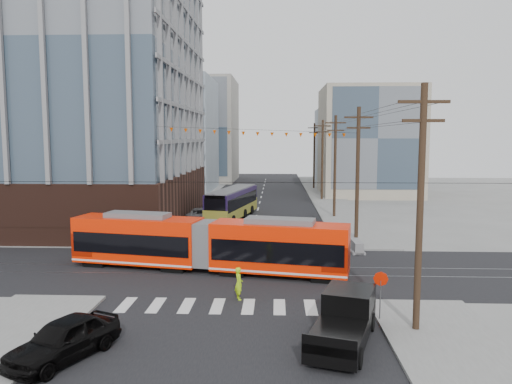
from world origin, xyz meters
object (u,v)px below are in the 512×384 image
city_bus (232,203)px  black_sedan (64,339)px  streetcar (207,244)px  pickup_truck (343,322)px

city_bus → black_sedan: city_bus is taller
streetcar → city_bus: size_ratio=1.58×
city_bus → pickup_truck: 33.43m
streetcar → pickup_truck: size_ratio=3.17×
pickup_truck → black_sedan: pickup_truck is taller
streetcar → pickup_truck: 13.55m
city_bus → black_sedan: bearing=-84.0°
streetcar → black_sedan: streetcar is taller
city_bus → black_sedan: size_ratio=2.39×
pickup_truck → black_sedan: (-11.11, -1.82, -0.15)m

